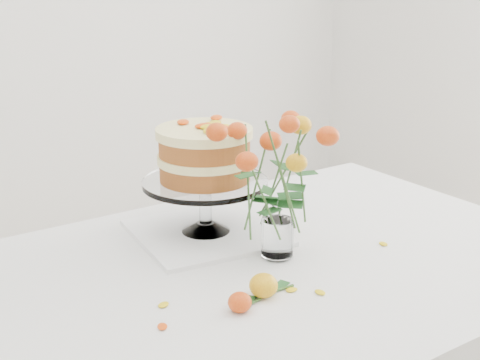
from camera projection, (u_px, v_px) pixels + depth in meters
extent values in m
cube|color=tan|center=(258.00, 275.00, 1.46)|extent=(1.40, 0.90, 0.04)
cylinder|color=tan|center=(344.00, 290.00, 2.20)|extent=(0.06, 0.06, 0.71)
cube|color=white|center=(259.00, 265.00, 1.45)|extent=(1.42, 0.92, 0.01)
cube|color=white|center=(161.00, 240.00, 1.85)|extent=(1.42, 0.01, 0.20)
cube|color=white|center=(464.00, 237.00, 1.87)|extent=(0.01, 0.92, 0.20)
cube|color=white|center=(206.00, 233.00, 1.61)|extent=(0.36, 0.36, 0.01)
cylinder|color=white|center=(205.00, 204.00, 1.58)|extent=(0.03, 0.03, 0.10)
cylinder|color=white|center=(205.00, 182.00, 1.57)|extent=(0.30, 0.30, 0.01)
cylinder|color=#A05924|center=(205.00, 171.00, 1.56)|extent=(0.26, 0.26, 0.04)
cylinder|color=#FFE6A4|center=(205.00, 158.00, 1.55)|extent=(0.27, 0.27, 0.02)
cylinder|color=#A05924|center=(204.00, 146.00, 1.54)|extent=(0.26, 0.26, 0.04)
cylinder|color=#FFE6A4|center=(204.00, 132.00, 1.53)|extent=(0.27, 0.27, 0.02)
cylinder|color=white|center=(277.00, 256.00, 1.48)|extent=(0.06, 0.06, 0.01)
cylinder|color=white|center=(277.00, 237.00, 1.47)|extent=(0.07, 0.07, 0.08)
ellipsoid|color=yellow|center=(263.00, 285.00, 1.30)|extent=(0.06, 0.06, 0.05)
cylinder|color=#345D25|center=(280.00, 290.00, 1.33)|extent=(0.07, 0.01, 0.01)
ellipsoid|color=red|center=(240.00, 302.00, 1.25)|extent=(0.05, 0.05, 0.04)
cylinder|color=#345D25|center=(251.00, 304.00, 1.27)|extent=(0.05, 0.02, 0.00)
ellipsoid|color=yellow|center=(239.00, 296.00, 1.31)|extent=(0.03, 0.02, 0.00)
ellipsoid|color=yellow|center=(292.00, 290.00, 1.33)|extent=(0.03, 0.02, 0.00)
ellipsoid|color=yellow|center=(320.00, 292.00, 1.32)|extent=(0.03, 0.02, 0.00)
ellipsoid|color=yellow|center=(164.00, 305.00, 1.27)|extent=(0.03, 0.02, 0.00)
ellipsoid|color=yellow|center=(162.00, 327.00, 1.20)|extent=(0.03, 0.02, 0.00)
ellipsoid|color=yellow|center=(383.00, 244.00, 1.55)|extent=(0.03, 0.02, 0.00)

